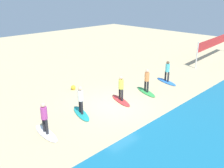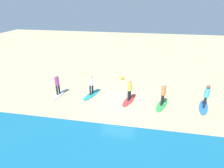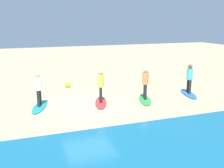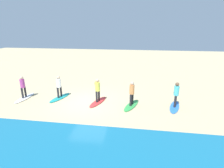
{
  "view_description": "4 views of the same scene",
  "coord_description": "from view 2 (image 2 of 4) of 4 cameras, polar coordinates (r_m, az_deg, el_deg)",
  "views": [
    {
      "loc": [
        10.01,
        9.85,
        6.68
      ],
      "look_at": [
        -0.27,
        -0.53,
        1.2
      ],
      "focal_mm": 39.26,
      "sensor_mm": 36.0,
      "label": 1
    },
    {
      "loc": [
        -1.54,
        11.73,
        6.9
      ],
      "look_at": [
        0.6,
        -0.11,
        1.27
      ],
      "focal_mm": 29.29,
      "sensor_mm": 36.0,
      "label": 2
    },
    {
      "loc": [
        3.03,
        12.15,
        4.13
      ],
      "look_at": [
        -1.37,
        -0.35,
        0.9
      ],
      "focal_mm": 42.32,
      "sensor_mm": 36.0,
      "label": 3
    },
    {
      "loc": [
        -3.32,
        11.07,
        5.1
      ],
      "look_at": [
        -1.62,
        -0.55,
        1.27
      ],
      "focal_mm": 28.32,
      "sensor_mm": 36.0,
      "label": 4
    }
  ],
  "objects": [
    {
      "name": "surfer_teal",
      "position": [
        14.08,
        -6.54,
        0.31
      ],
      "size": [
        0.32,
        0.45,
        1.64
      ],
      "color": "#232328",
      "rests_on": "surfboard_teal"
    },
    {
      "name": "surfboard_white",
      "position": [
        15.05,
        -16.3,
        -3.1
      ],
      "size": [
        0.71,
        2.13,
        0.09
      ],
      "primitive_type": "ellipsoid",
      "rotation": [
        0.0,
        0.0,
        1.5
      ],
      "color": "white",
      "rests_on": "ground"
    },
    {
      "name": "surfer_blue",
      "position": [
        13.86,
        27.42,
        -2.98
      ],
      "size": [
        0.32,
        0.45,
        1.64
      ],
      "color": "#232328",
      "rests_on": "surfboard_blue"
    },
    {
      "name": "surfboard_blue",
      "position": [
        14.31,
        26.64,
        -6.49
      ],
      "size": [
        1.11,
        2.17,
        0.09
      ],
      "primitive_type": "ellipsoid",
      "rotation": [
        0.0,
        0.0,
        1.3
      ],
      "color": "blue",
      "rests_on": "ground"
    },
    {
      "name": "surfboard_red",
      "position": [
        13.71,
        5.33,
        -5.02
      ],
      "size": [
        1.16,
        2.17,
        0.09
      ],
      "primitive_type": "ellipsoid",
      "rotation": [
        0.0,
        0.0,
        1.27
      ],
      "color": "red",
      "rests_on": "ground"
    },
    {
      "name": "surfboard_green",
      "position": [
        13.55,
        15.24,
        -6.28
      ],
      "size": [
        1.23,
        2.17,
        0.09
      ],
      "primitive_type": "ellipsoid",
      "rotation": [
        0.0,
        0.0,
        1.23
      ],
      "color": "green",
      "rests_on": "ground"
    },
    {
      "name": "beach_ball",
      "position": [
        17.16,
        3.2,
        1.97
      ],
      "size": [
        0.35,
        0.35,
        0.35
      ],
      "primitive_type": "sphere",
      "color": "yellow",
      "rests_on": "ground"
    },
    {
      "name": "surfboard_teal",
      "position": [
        14.52,
        -6.35,
        -3.24
      ],
      "size": [
        1.17,
        2.17,
        0.09
      ],
      "primitive_type": "ellipsoid",
      "rotation": [
        0.0,
        0.0,
        1.27
      ],
      "color": "teal",
      "rests_on": "ground"
    },
    {
      "name": "surfer_green",
      "position": [
        13.08,
        15.72,
        -2.56
      ],
      "size": [
        0.32,
        0.44,
        1.64
      ],
      "color": "#232328",
      "rests_on": "surfboard_green"
    },
    {
      "name": "ground_plane",
      "position": [
        13.69,
        2.41,
        -5.19
      ],
      "size": [
        60.0,
        60.0,
        0.0
      ],
      "primitive_type": "plane",
      "color": "#CCB789"
    },
    {
      "name": "surfer_red",
      "position": [
        13.25,
        5.49,
        -1.31
      ],
      "size": [
        0.32,
        0.45,
        1.64
      ],
      "color": "#232328",
      "rests_on": "surfboard_red"
    },
    {
      "name": "surfer_white",
      "position": [
        14.63,
        -16.77,
        0.33
      ],
      "size": [
        0.32,
        0.46,
        1.64
      ],
      "color": "#232328",
      "rests_on": "surfboard_white"
    }
  ]
}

